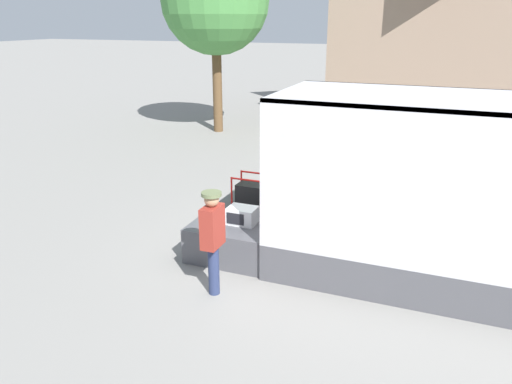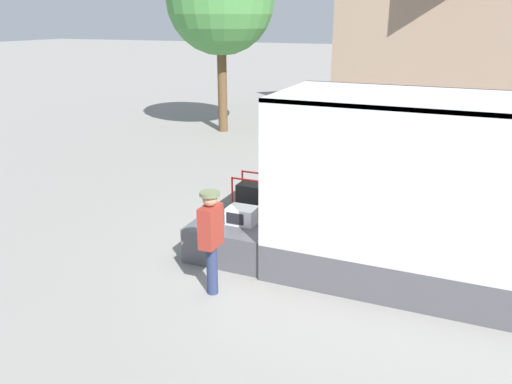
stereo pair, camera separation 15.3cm
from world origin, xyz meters
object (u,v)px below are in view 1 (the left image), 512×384
street_tree (215,0)px  portable_generator (253,194)px  worker_person (213,233)px  microwave (242,215)px

street_tree → portable_generator: bearing=-60.2°
portable_generator → worker_person: bearing=-83.2°
worker_person → street_tree: size_ratio=0.25×
worker_person → street_tree: street_tree is taller
microwave → worker_person: (0.11, -1.44, 0.26)m
portable_generator → street_tree: size_ratio=0.10×
microwave → street_tree: street_tree is taller
street_tree → microwave: bearing=-61.9°
portable_generator → worker_person: worker_person is taller
worker_person → street_tree: bearing=115.5°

